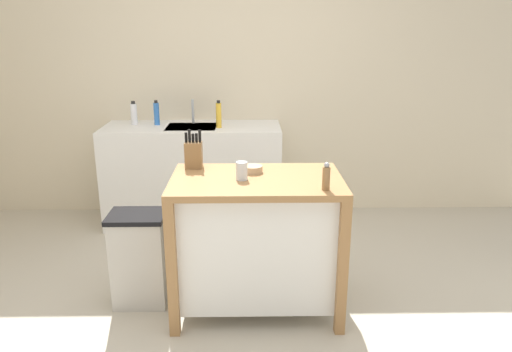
% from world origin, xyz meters
% --- Properties ---
extents(ground_plane, '(6.70, 6.70, 0.00)m').
position_xyz_m(ground_plane, '(0.00, 0.00, 0.00)').
color(ground_plane, '#BCB29E').
rests_on(ground_plane, ground).
extents(wall_back, '(5.70, 0.10, 2.60)m').
position_xyz_m(wall_back, '(0.00, 2.02, 1.30)').
color(wall_back, beige).
rests_on(wall_back, ground).
extents(kitchen_island, '(1.05, 0.66, 0.89)m').
position_xyz_m(kitchen_island, '(0.16, 0.19, 0.50)').
color(kitchen_island, '#9E7042').
rests_on(kitchen_island, ground).
extents(knife_block, '(0.11, 0.09, 0.25)m').
position_xyz_m(knife_block, '(-0.24, 0.42, 0.98)').
color(knife_block, olive).
rests_on(knife_block, kitchen_island).
extents(bowl_ceramic_wide, '(0.12, 0.12, 0.04)m').
position_xyz_m(bowl_ceramic_wide, '(0.14, 0.31, 0.91)').
color(bowl_ceramic_wide, tan).
rests_on(bowl_ceramic_wide, kitchen_island).
extents(drinking_cup, '(0.07, 0.07, 0.11)m').
position_xyz_m(drinking_cup, '(0.08, 0.16, 0.94)').
color(drinking_cup, silver).
rests_on(drinking_cup, kitchen_island).
extents(pepper_grinder, '(0.04, 0.04, 0.16)m').
position_xyz_m(pepper_grinder, '(0.55, -0.04, 0.96)').
color(pepper_grinder, olive).
rests_on(pepper_grinder, kitchen_island).
extents(trash_bin, '(0.36, 0.28, 0.63)m').
position_xyz_m(trash_bin, '(-0.60, 0.26, 0.32)').
color(trash_bin, '#B7B2A8').
rests_on(trash_bin, ground).
extents(sink_counter, '(1.59, 0.60, 0.91)m').
position_xyz_m(sink_counter, '(-0.39, 1.67, 0.46)').
color(sink_counter, white).
rests_on(sink_counter, ground).
extents(sink_faucet, '(0.02, 0.02, 0.22)m').
position_xyz_m(sink_faucet, '(-0.39, 1.81, 1.02)').
color(sink_faucet, '#B7BCC1').
rests_on(sink_faucet, sink_counter).
extents(bottle_hand_soap, '(0.06, 0.06, 0.21)m').
position_xyz_m(bottle_hand_soap, '(-0.92, 1.75, 1.01)').
color(bottle_hand_soap, white).
rests_on(bottle_hand_soap, sink_counter).
extents(bottle_dish_soap, '(0.05, 0.05, 0.24)m').
position_xyz_m(bottle_dish_soap, '(-0.14, 1.60, 1.02)').
color(bottle_dish_soap, yellow).
rests_on(bottle_dish_soap, sink_counter).
extents(bottle_spray_cleaner, '(0.05, 0.05, 0.22)m').
position_xyz_m(bottle_spray_cleaner, '(-0.71, 1.74, 1.01)').
color(bottle_spray_cleaner, blue).
rests_on(bottle_spray_cleaner, sink_counter).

